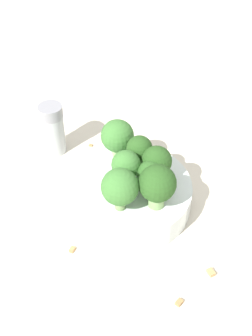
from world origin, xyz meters
name	(u,v)px	position (x,y,z in m)	size (l,w,h in m)	color
ground_plane	(126,204)	(0.00, 0.00, 0.00)	(3.00, 3.00, 0.00)	beige
bowl	(126,195)	(0.00, 0.00, 0.02)	(0.17, 0.17, 0.03)	silver
broccoli_floret_0	(120,187)	(0.04, 0.01, 0.07)	(0.04, 0.04, 0.06)	#7A9E5B
broccoli_floret_1	(156,163)	(-0.03, 0.03, 0.06)	(0.04, 0.04, 0.05)	#84AD66
broccoli_floret_2	(121,166)	(0.00, 0.00, 0.07)	(0.04, 0.04, 0.05)	#7A9E5B
broccoli_floret_3	(139,151)	(-0.03, 0.00, 0.07)	(0.03, 0.03, 0.05)	#7A9E5B
broccoli_floret_4	(157,185)	(0.01, 0.05, 0.07)	(0.04, 0.04, 0.06)	#84AD66
broccoli_floret_5	(117,137)	(-0.05, -0.04, 0.07)	(0.04, 0.04, 0.05)	#8EB770
broccoli_floret_6	(150,175)	(-0.01, 0.03, 0.06)	(0.03, 0.03, 0.05)	#8EB770
pepper_shaker	(53,129)	(-0.04, -0.14, 0.04)	(0.03, 0.03, 0.08)	#B2B7BC
almond_crumb_0	(91,145)	(-0.08, -0.10, 0.00)	(0.01, 0.00, 0.01)	#AD7F4C
almond_crumb_1	(179,301)	(0.10, 0.12, 0.00)	(0.01, 0.01, 0.01)	#AD7F4C
almond_crumb_2	(141,151)	(-0.10, -0.03, 0.00)	(0.01, 0.00, 0.01)	#AD7F4C
almond_crumb_3	(72,249)	(0.10, -0.02, 0.00)	(0.01, 0.01, 0.01)	#AD7F4C
almond_crumb_4	(211,271)	(0.05, 0.14, 0.00)	(0.01, 0.01, 0.01)	tan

